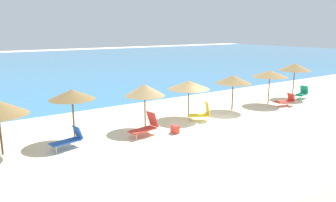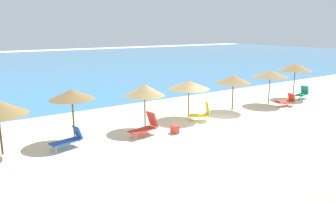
# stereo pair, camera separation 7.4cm
# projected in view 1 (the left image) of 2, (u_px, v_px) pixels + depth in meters

# --- Properties ---
(ground_plane) EXTENTS (160.00, 160.00, 0.00)m
(ground_plane) POSITION_uv_depth(u_px,v_px,m) (220.00, 122.00, 20.22)
(ground_plane) COLOR beige
(sea_water) EXTENTS (160.00, 66.21, 0.01)m
(sea_water) POSITION_uv_depth(u_px,v_px,m) (45.00, 64.00, 52.92)
(sea_water) COLOR teal
(sea_water) RESTS_ON ground_plane
(beach_umbrella_1) EXTENTS (2.34, 2.34, 2.65)m
(beach_umbrella_1) POSITION_uv_depth(u_px,v_px,m) (72.00, 95.00, 16.61)
(beach_umbrella_1) COLOR brown
(beach_umbrella_1) RESTS_ON ground_plane
(beach_umbrella_2) EXTENTS (2.33, 2.33, 2.59)m
(beach_umbrella_2) POSITION_uv_depth(u_px,v_px,m) (145.00, 90.00, 18.59)
(beach_umbrella_2) COLOR brown
(beach_umbrella_2) RESTS_ON ground_plane
(beach_umbrella_3) EXTENTS (2.70, 2.70, 2.41)m
(beach_umbrella_3) POSITION_uv_depth(u_px,v_px,m) (189.00, 85.00, 20.93)
(beach_umbrella_3) COLOR brown
(beach_umbrella_3) RESTS_ON ground_plane
(beach_umbrella_4) EXTENTS (2.53, 2.53, 2.49)m
(beach_umbrella_4) POSITION_uv_depth(u_px,v_px,m) (233.00, 79.00, 22.83)
(beach_umbrella_4) COLOR brown
(beach_umbrella_4) RESTS_ON ground_plane
(beach_umbrella_5) EXTENTS (2.69, 2.69, 2.56)m
(beach_umbrella_5) POSITION_uv_depth(u_px,v_px,m) (270.00, 74.00, 24.85)
(beach_umbrella_5) COLOR brown
(beach_umbrella_5) RESTS_ON ground_plane
(beach_umbrella_6) EXTENTS (2.60, 2.60, 2.88)m
(beach_umbrella_6) POSITION_uv_depth(u_px,v_px,m) (295.00, 67.00, 27.06)
(beach_umbrella_6) COLOR brown
(beach_umbrella_6) RESTS_ON ground_plane
(lounge_chair_0) EXTENTS (1.42, 1.14, 1.20)m
(lounge_chair_0) POSITION_uv_depth(u_px,v_px,m) (202.00, 113.00, 20.54)
(lounge_chair_0) COLOR yellow
(lounge_chair_0) RESTS_ON ground_plane
(lounge_chair_1) EXTENTS (1.57, 0.94, 1.04)m
(lounge_chair_1) POSITION_uv_depth(u_px,v_px,m) (302.00, 93.00, 27.03)
(lounge_chair_1) COLOR #199972
(lounge_chair_1) RESTS_ON ground_plane
(lounge_chair_2) EXTENTS (1.58, 1.00, 0.93)m
(lounge_chair_2) POSITION_uv_depth(u_px,v_px,m) (286.00, 100.00, 24.49)
(lounge_chair_2) COLOR red
(lounge_chair_2) RESTS_ON ground_plane
(lounge_chair_3) EXTENTS (1.77, 0.94, 1.23)m
(lounge_chair_3) POSITION_uv_depth(u_px,v_px,m) (146.00, 126.00, 17.66)
(lounge_chair_3) COLOR red
(lounge_chair_3) RESTS_ON ground_plane
(lounge_chair_4) EXTENTS (1.62, 0.87, 0.99)m
(lounge_chair_4) POSITION_uv_depth(u_px,v_px,m) (69.00, 139.00, 15.81)
(lounge_chair_4) COLOR blue
(lounge_chair_4) RESTS_ON ground_plane
(cooler_box) EXTENTS (0.33, 0.48, 0.42)m
(cooler_box) POSITION_uv_depth(u_px,v_px,m) (175.00, 129.00, 18.10)
(cooler_box) COLOR red
(cooler_box) RESTS_ON ground_plane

